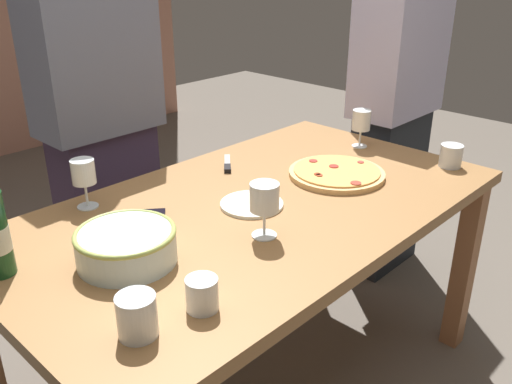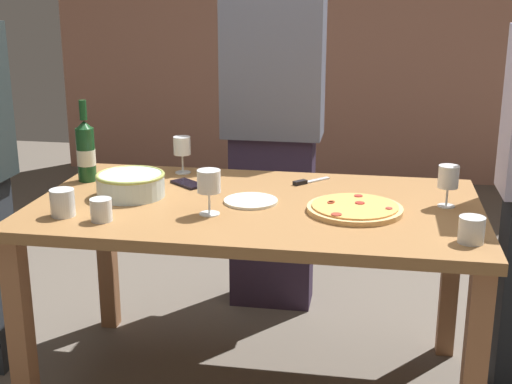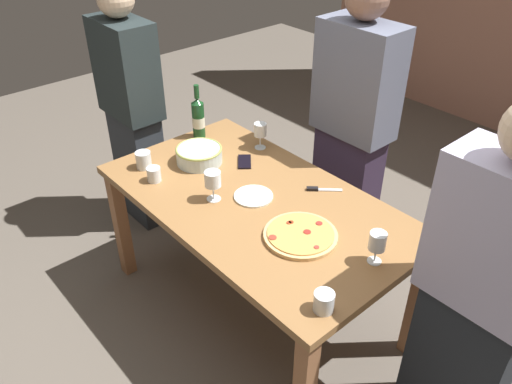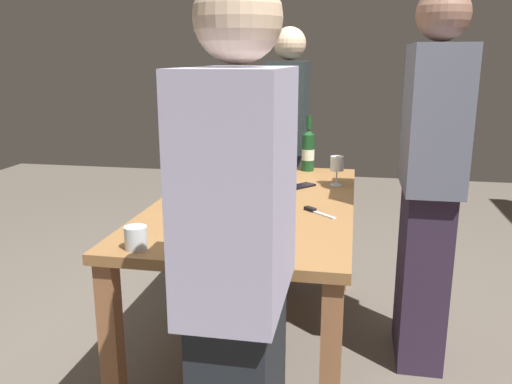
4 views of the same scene
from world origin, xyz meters
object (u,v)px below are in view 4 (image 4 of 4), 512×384
(wine_glass_near_pizza, at_px, (240,222))
(cell_phone, at_px, (301,186))
(person_guest_left, at_px, (288,148))
(dining_table, at_px, (256,219))
(pizza, at_px, (228,219))
(cup_ceramic, at_px, (136,238))
(pizza_knife, at_px, (316,211))
(person_host, at_px, (240,291))
(cup_amber, at_px, (221,170))
(cup_spare, at_px, (232,163))
(side_plate, at_px, (257,198))
(wine_bottle, at_px, (308,150))
(wine_glass_by_bottle, at_px, (229,170))
(person_guest_right, at_px, (429,183))
(serving_bowl, at_px, (271,170))
(wine_glass_far_left, at_px, (337,165))

(wine_glass_near_pizza, xyz_separation_m, cell_phone, (-0.97, 0.11, -0.10))
(wine_glass_near_pizza, bearing_deg, person_guest_left, -177.82)
(dining_table, distance_m, pizza, 0.37)
(pizza, relative_size, cup_ceramic, 4.05)
(wine_glass_near_pizza, height_order, pizza_knife, wine_glass_near_pizza)
(cell_phone, distance_m, person_host, 1.39)
(pizza, distance_m, cup_amber, 0.86)
(pizza, height_order, cup_spare, cup_spare)
(side_plate, height_order, person_host, person_host)
(wine_bottle, height_order, wine_glass_near_pizza, wine_bottle)
(wine_bottle, distance_m, wine_glass_by_bottle, 0.67)
(wine_bottle, relative_size, person_guest_left, 0.20)
(wine_glass_by_bottle, bearing_deg, cup_ceramic, -8.83)
(cup_amber, distance_m, person_host, 1.62)
(side_plate, distance_m, person_guest_right, 0.79)
(serving_bowl, bearing_deg, dining_table, 0.26)
(cup_ceramic, height_order, person_guest_left, person_guest_left)
(pizza, bearing_deg, cup_amber, -163.90)
(wine_glass_near_pizza, xyz_separation_m, person_guest_right, (-0.73, 0.71, -0.00))
(wine_glass_far_left, xyz_separation_m, cup_ceramic, (1.09, -0.65, -0.07))
(wine_glass_by_bottle, xyz_separation_m, cell_phone, (-0.17, 0.34, -0.11))
(wine_glass_far_left, relative_size, cell_phone, 1.07)
(wine_glass_far_left, height_order, pizza_knife, wine_glass_far_left)
(cup_ceramic, bearing_deg, person_host, 50.53)
(pizza, height_order, cup_ceramic, cup_ceramic)
(wine_bottle, xyz_separation_m, cup_amber, (0.24, -0.46, -0.09))
(cup_amber, relative_size, person_guest_right, 0.05)
(pizza, distance_m, pizza_knife, 0.39)
(person_host, height_order, person_guest_left, same)
(serving_bowl, relative_size, cup_ceramic, 3.10)
(dining_table, relative_size, person_guest_right, 0.95)
(cell_phone, relative_size, pizza_knife, 0.99)
(cup_spare, xyz_separation_m, pizza_knife, (0.77, 0.55, -0.04))
(cup_amber, height_order, person_guest_right, person_guest_right)
(cup_spare, distance_m, side_plate, 0.66)
(side_plate, bearing_deg, wine_glass_by_bottle, -126.07)
(cup_amber, bearing_deg, cup_ceramic, -0.18)
(cup_ceramic, bearing_deg, wine_glass_by_bottle, 171.17)
(wine_bottle, distance_m, cup_ceramic, 1.51)
(pizza, relative_size, side_plate, 1.70)
(pizza_knife, bearing_deg, cup_spare, -144.71)
(pizza_knife, distance_m, person_guest_right, 0.54)
(serving_bowl, distance_m, wine_glass_far_left, 0.38)
(wine_glass_by_bottle, bearing_deg, dining_table, 49.83)
(wine_glass_far_left, height_order, person_guest_left, person_guest_left)
(wine_bottle, xyz_separation_m, wine_glass_by_bottle, (0.58, -0.34, -0.01))
(pizza, height_order, person_guest_left, person_guest_left)
(dining_table, relative_size, cup_spare, 17.28)
(cup_ceramic, bearing_deg, dining_table, 157.85)
(wine_bottle, bearing_deg, person_guest_left, -159.43)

